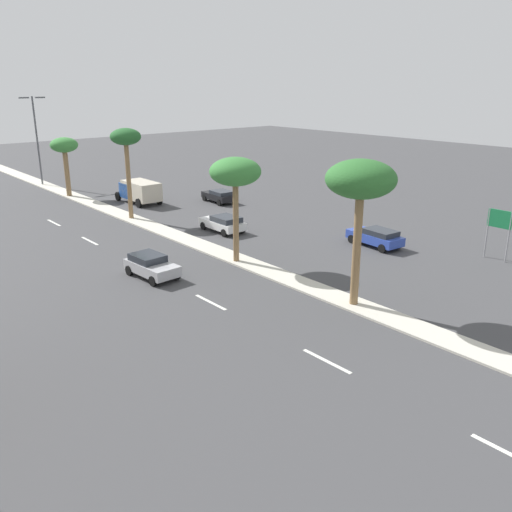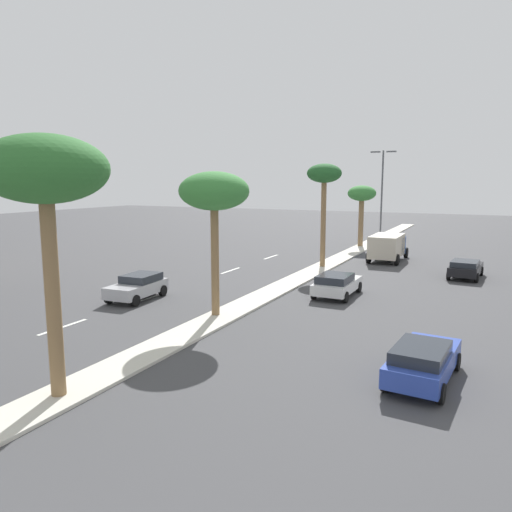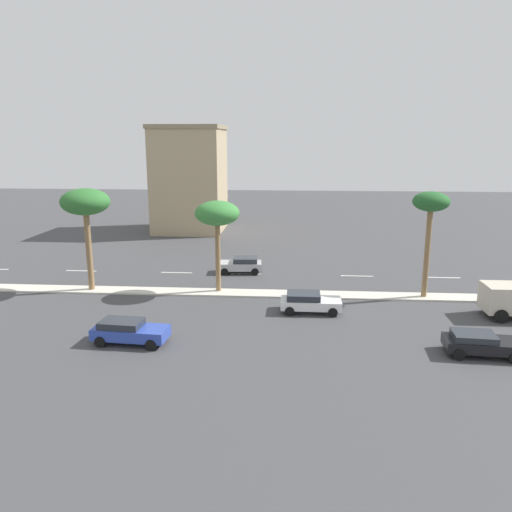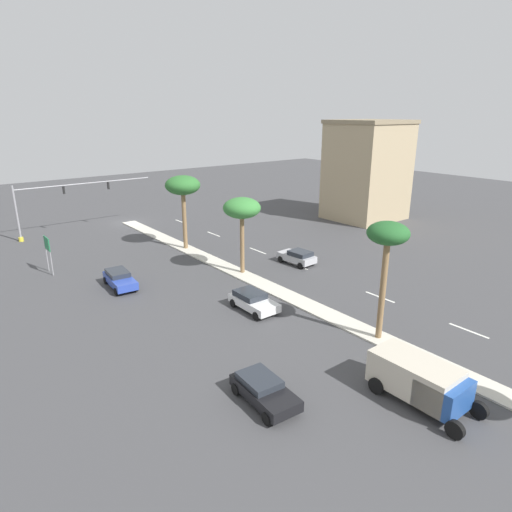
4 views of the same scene
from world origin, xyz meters
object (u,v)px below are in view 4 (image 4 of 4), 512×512
object	(u,v)px
directional_road_sign	(47,247)
sedan_white_mid	(253,301)
commercial_building	(367,170)
sedan_silver_inboard	(297,257)
box_truck	(422,381)
traffic_signal_gantry	(54,202)
sedan_blue_far	(120,279)
palm_tree_front	(242,209)
palm_tree_outboard	(183,187)
sedan_black_leading	(264,390)
palm_tree_center	(388,239)

from	to	relation	value
directional_road_sign	sedan_white_mid	world-z (taller)	directional_road_sign
sedan_white_mid	commercial_building	bearing A→B (deg)	-155.11
sedan_silver_inboard	box_truck	xyz separation A→B (m)	(10.09, 19.94, 0.52)
commercial_building	box_truck	distance (m)	42.67
traffic_signal_gantry	commercial_building	xyz separation A→B (m)	(-36.59, 17.00, 2.51)
sedan_silver_inboard	box_truck	size ratio (longest dim) A/B	0.70
commercial_building	sedan_blue_far	distance (m)	37.85
traffic_signal_gantry	palm_tree_front	xyz separation A→B (m)	(-9.68, 24.51, 1.89)
palm_tree_outboard	sedan_white_mid	size ratio (longest dim) A/B	1.91
commercial_building	sedan_black_leading	distance (m)	44.69
traffic_signal_gantry	sedan_white_mid	world-z (taller)	traffic_signal_gantry
commercial_building	sedan_white_mid	size ratio (longest dim) A/B	3.22
palm_tree_center	sedan_black_leading	world-z (taller)	palm_tree_center
commercial_building	sedan_white_mid	world-z (taller)	commercial_building
palm_tree_front	directional_road_sign	bearing A→B (deg)	-38.34
traffic_signal_gantry	palm_tree_outboard	size ratio (longest dim) A/B	2.09
traffic_signal_gantry	palm_tree_front	distance (m)	26.42
palm_tree_outboard	box_truck	distance (m)	31.91
palm_tree_front	box_truck	world-z (taller)	palm_tree_front
directional_road_sign	sedan_blue_far	world-z (taller)	directional_road_sign
directional_road_sign	sedan_blue_far	distance (m)	8.43
traffic_signal_gantry	sedan_silver_inboard	world-z (taller)	traffic_signal_gantry
sedan_white_mid	sedan_silver_inboard	xyz separation A→B (m)	(-9.96, -5.69, 0.02)
palm_tree_outboard	palm_tree_center	world-z (taller)	palm_tree_outboard
palm_tree_front	palm_tree_center	distance (m)	15.64
traffic_signal_gantry	palm_tree_outboard	bearing A→B (deg)	122.89
palm_tree_outboard	directional_road_sign	bearing A→B (deg)	-4.48
commercial_building	sedan_silver_inboard	distance (m)	23.55
commercial_building	sedan_white_mid	distance (m)	34.71
traffic_signal_gantry	sedan_black_leading	bearing A→B (deg)	88.75
directional_road_sign	palm_tree_front	bearing A→B (deg)	141.66
traffic_signal_gantry	sedan_blue_far	world-z (taller)	traffic_signal_gantry
palm_tree_center	sedan_black_leading	xyz separation A→B (m)	(10.21, 0.48, -6.19)
palm_tree_outboard	sedan_silver_inboard	xyz separation A→B (m)	(-6.17, 11.23, -6.10)
directional_road_sign	sedan_silver_inboard	xyz separation A→B (m)	(-19.89, 12.30, -1.80)
directional_road_sign	palm_tree_outboard	size ratio (longest dim) A/B	0.44
palm_tree_front	sedan_black_leading	distance (m)	19.99
sedan_black_leading	box_truck	bearing A→B (deg)	141.39
palm_tree_center	traffic_signal_gantry	bearing A→B (deg)	-76.91
box_truck	palm_tree_outboard	bearing A→B (deg)	-97.18
commercial_building	palm_tree_front	bearing A→B (deg)	15.58
directional_road_sign	palm_tree_outboard	world-z (taller)	palm_tree_outboard
palm_tree_front	box_truck	bearing A→B (deg)	78.67
traffic_signal_gantry	box_truck	xyz separation A→B (m)	(-5.44, 45.65, -2.91)
sedan_black_leading	sedan_silver_inboard	size ratio (longest dim) A/B	1.07
traffic_signal_gantry	sedan_white_mid	size ratio (longest dim) A/B	4.00
traffic_signal_gantry	box_truck	bearing A→B (deg)	96.80
commercial_building	palm_tree_center	bearing A→B (deg)	40.29
traffic_signal_gantry	sedan_blue_far	xyz separation A→B (m)	(0.60, 20.73, -3.44)
traffic_signal_gantry	sedan_silver_inboard	distance (m)	30.23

